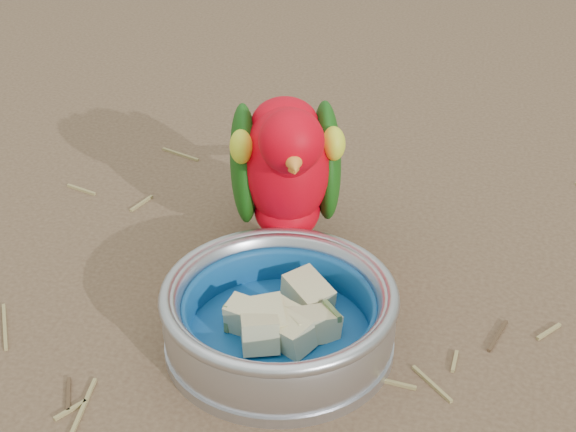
# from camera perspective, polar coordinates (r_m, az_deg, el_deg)

# --- Properties ---
(ground) EXTENTS (60.00, 60.00, 0.00)m
(ground) POSITION_cam_1_polar(r_m,az_deg,el_deg) (0.72, -3.22, -12.86)
(ground) COLOR brown
(food_bowl) EXTENTS (0.20, 0.20, 0.02)m
(food_bowl) POSITION_cam_1_polar(r_m,az_deg,el_deg) (0.77, -0.56, -7.98)
(food_bowl) COLOR #B2B2BA
(food_bowl) RESTS_ON ground
(bowl_wall) EXTENTS (0.20, 0.20, 0.04)m
(bowl_wall) POSITION_cam_1_polar(r_m,az_deg,el_deg) (0.75, -0.58, -6.22)
(bowl_wall) COLOR #B2B2BA
(bowl_wall) RESTS_ON food_bowl
(fruit_wedges) EXTENTS (0.12, 0.12, 0.03)m
(fruit_wedges) POSITION_cam_1_polar(r_m,az_deg,el_deg) (0.76, -0.57, -6.64)
(fruit_wedges) COLOR #C9BE89
(fruit_wedges) RESTS_ON food_bowl
(lory_parrot) EXTENTS (0.17, 0.24, 0.18)m
(lory_parrot) POSITION_cam_1_polar(r_m,az_deg,el_deg) (0.84, -0.09, 2.35)
(lory_parrot) COLOR red
(lory_parrot) RESTS_ON ground
(ground_debris) EXTENTS (0.90, 0.80, 0.01)m
(ground_debris) POSITION_cam_1_polar(r_m,az_deg,el_deg) (0.75, -4.21, -9.90)
(ground_debris) COLOR #93824D
(ground_debris) RESTS_ON ground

